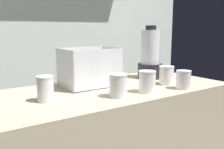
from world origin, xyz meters
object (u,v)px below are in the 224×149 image
object	(u,v)px
blender_pitcher	(150,57)
juice_cup_mango_far_right	(166,76)
juice_cup_beet_far_left	(45,90)
juice_cup_pomegranate_right	(183,81)
juice_cup_beet_middle	(147,83)
carrot_display_bin	(91,74)
juice_cup_beet_left	(118,87)

from	to	relation	value
blender_pitcher	juice_cup_mango_far_right	size ratio (longest dim) A/B	3.14
juice_cup_beet_far_left	juice_cup_pomegranate_right	xyz separation A→B (m)	(0.74, -0.20, -0.01)
juice_cup_beet_far_left	juice_cup_beet_middle	xyz separation A→B (m)	(0.51, -0.14, -0.00)
carrot_display_bin	juice_cup_beet_far_left	size ratio (longest dim) A/B	2.69
carrot_display_bin	juice_cup_beet_middle	size ratio (longest dim) A/B	2.79
blender_pitcher	juice_cup_beet_far_left	size ratio (longest dim) A/B	2.94
juice_cup_beet_far_left	juice_cup_pomegranate_right	size ratio (longest dim) A/B	1.15
juice_cup_pomegranate_right	juice_cup_mango_far_right	xyz separation A→B (m)	(0.01, 0.14, 0.01)
juice_cup_pomegranate_right	carrot_display_bin	bearing A→B (deg)	136.66
blender_pitcher	juice_cup_beet_far_left	bearing A→B (deg)	-169.09
carrot_display_bin	juice_cup_pomegranate_right	size ratio (longest dim) A/B	3.09
carrot_display_bin	juice_cup_mango_far_right	distance (m)	0.46
carrot_display_bin	juice_cup_pomegranate_right	world-z (taller)	carrot_display_bin
carrot_display_bin	juice_cup_beet_left	world-z (taller)	carrot_display_bin
juice_cup_mango_far_right	juice_cup_pomegranate_right	bearing A→B (deg)	-93.11
juice_cup_beet_middle	juice_cup_mango_far_right	size ratio (longest dim) A/B	1.03
blender_pitcher	juice_cup_beet_left	distance (m)	0.57
blender_pitcher	juice_cup_pomegranate_right	distance (m)	0.38
juice_cup_beet_left	juice_cup_mango_far_right	bearing A→B (deg)	9.30
juice_cup_beet_left	juice_cup_beet_middle	size ratio (longest dim) A/B	1.00
blender_pitcher	carrot_display_bin	bearing A→B (deg)	177.96
juice_cup_beet_far_left	juice_cup_beet_middle	bearing A→B (deg)	-15.28
juice_cup_beet_far_left	juice_cup_beet_left	world-z (taller)	juice_cup_beet_far_left
juice_cup_pomegranate_right	juice_cup_beet_middle	bearing A→B (deg)	165.56
carrot_display_bin	blender_pitcher	distance (m)	0.47
carrot_display_bin	juice_cup_beet_far_left	xyz separation A→B (m)	(-0.35, -0.17, -0.01)
juice_cup_pomegranate_right	juice_cup_mango_far_right	bearing A→B (deg)	86.89
blender_pitcher	juice_cup_beet_left	xyz separation A→B (m)	(-0.48, -0.28, -0.10)
blender_pitcher	juice_cup_beet_middle	size ratio (longest dim) A/B	3.05
juice_cup_pomegranate_right	juice_cup_beet_left	bearing A→B (deg)	170.35
blender_pitcher	juice_cup_beet_middle	xyz separation A→B (m)	(-0.29, -0.30, -0.09)
juice_cup_beet_left	juice_cup_pomegranate_right	bearing A→B (deg)	-9.65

